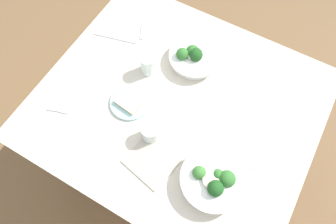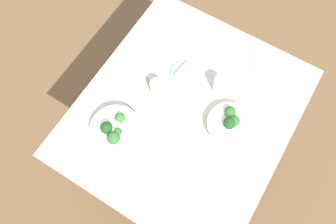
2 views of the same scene
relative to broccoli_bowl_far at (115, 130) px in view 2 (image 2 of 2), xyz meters
name	(u,v)px [view 2 (image 2 of 2)]	position (x,y,z in m)	size (l,w,h in m)	color
ground_plane	(181,152)	(0.28, -0.23, -0.81)	(6.00, 6.00, 0.00)	brown
dining_table	(185,120)	(0.28, -0.23, -0.17)	(1.17, 1.03, 0.78)	beige
broccoli_bowl_far	(115,130)	(0.00, 0.00, 0.00)	(0.25, 0.25, 0.10)	white
broccoli_bowl_near	(230,124)	(0.32, -0.46, 0.00)	(0.23, 0.23, 0.09)	white
bread_side_plate	(187,74)	(0.46, -0.13, -0.03)	(0.17, 0.17, 0.03)	#99C6D1
water_glass_center	(157,87)	(0.30, -0.05, 0.00)	(0.07, 0.07, 0.08)	silver
water_glass_side	(219,85)	(0.48, -0.32, 0.01)	(0.07, 0.07, 0.09)	silver
fork_by_far_bowl	(180,28)	(0.70, 0.05, -0.03)	(0.09, 0.04, 0.00)	#B7B7BC
fork_by_near_bowl	(260,83)	(0.62, -0.49, -0.03)	(0.06, 0.10, 0.00)	#B7B7BC
table_knife_left	(133,183)	(-0.16, -0.21, -0.03)	(0.20, 0.01, 0.00)	#B7B7BC
table_knife_right	(251,62)	(0.71, -0.39, -0.03)	(0.22, 0.01, 0.00)	#B7B7BC
napkin_folded_upper	(137,90)	(0.25, 0.04, -0.03)	(0.18, 0.16, 0.01)	#B1A997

